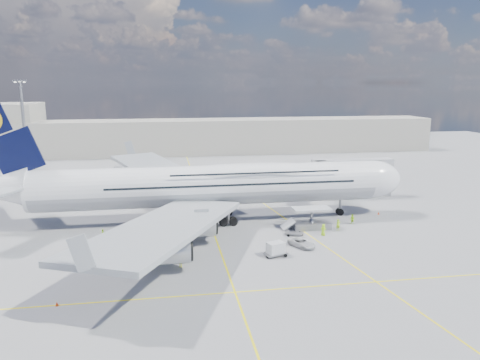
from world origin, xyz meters
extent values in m
plane|color=gray|center=(0.00, 0.00, 0.00)|extent=(300.00, 300.00, 0.00)
cube|color=#FFEC0D|center=(0.00, 0.00, 0.01)|extent=(0.25, 220.00, 0.01)
cube|color=#FFEC0D|center=(0.00, -20.00, 0.01)|extent=(120.00, 0.25, 0.01)
cube|color=#FFEC0D|center=(14.00, 10.00, 0.01)|extent=(14.16, 99.06, 0.01)
cylinder|color=white|center=(0.00, 10.00, 6.80)|extent=(62.00, 7.20, 7.20)
cylinder|color=#9EA0A5|center=(0.00, 10.00, 6.65)|extent=(60.76, 7.13, 7.13)
ellipsoid|color=white|center=(8.00, 10.00, 8.78)|extent=(36.00, 6.84, 3.76)
ellipsoid|color=white|center=(31.00, 10.00, 6.80)|extent=(11.52, 7.20, 7.20)
ellipsoid|color=black|center=(34.24, 10.00, 7.40)|extent=(3.84, 4.16, 1.44)
cube|color=black|center=(-33.50, 10.00, 16.40)|extent=(11.02, 0.46, 14.61)
cube|color=#999EA3|center=(-8.00, 30.00, 5.60)|extent=(25.49, 39.15, 3.35)
cube|color=#999EA3|center=(-8.00, -10.00, 5.60)|extent=(25.49, 39.15, 3.35)
cylinder|color=#B7BABF|center=(-3.00, 22.50, 3.20)|extent=(5.20, 3.50, 3.50)
cylinder|color=#B7BABF|center=(-7.50, 33.00, 3.20)|extent=(5.20, 3.50, 3.50)
cylinder|color=#B7BABF|center=(-3.00, -2.50, 3.20)|extent=(5.20, 3.50, 3.50)
cylinder|color=#B7BABF|center=(-7.50, -13.00, 3.20)|extent=(5.20, 3.50, 3.50)
cylinder|color=gray|center=(25.00, 10.00, 2.20)|extent=(0.44, 0.44, 3.80)
cylinder|color=black|center=(25.00, 10.00, 0.65)|extent=(1.30, 0.90, 1.30)
cylinder|color=gray|center=(0.00, 10.00, 2.20)|extent=(0.56, 0.56, 3.80)
cylinder|color=black|center=(0.00, 13.20, 0.75)|extent=(1.50, 0.90, 1.50)
cube|color=#B7B7BC|center=(25.00, 18.60, 7.10)|extent=(3.00, 10.00, 2.60)
cube|color=#B7B7BC|center=(33.00, 23.60, 7.10)|extent=(18.00, 3.00, 2.60)
cylinder|color=gray|center=(27.00, 21.60, 3.55)|extent=(0.80, 0.80, 7.10)
cylinder|color=black|center=(27.00, 21.60, 0.45)|extent=(0.90, 0.80, 0.90)
cylinder|color=gray|center=(41.00, 23.60, 3.55)|extent=(1.00, 1.00, 7.10)
cube|color=gray|center=(41.00, 23.60, 0.40)|extent=(2.00, 2.00, 0.80)
cylinder|color=#B7B7BC|center=(25.00, 14.80, 7.10)|extent=(3.60, 3.60, 2.80)
cube|color=silver|center=(17.00, 2.90, 3.50)|extent=(6.50, 3.20, 0.35)
cube|color=gray|center=(17.00, 2.90, 0.55)|extent=(6.50, 3.20, 1.10)
cube|color=gray|center=(17.00, 2.90, 2.05)|extent=(0.22, 1.99, 3.00)
cylinder|color=black|center=(14.40, 1.70, 0.35)|extent=(0.70, 0.30, 0.70)
cube|color=silver|center=(12.80, 2.90, 1.00)|extent=(2.16, 2.60, 1.60)
cylinder|color=gray|center=(-40.00, 45.00, 12.50)|extent=(0.70, 0.70, 25.00)
cube|color=gray|center=(-40.00, 45.00, 25.20)|extent=(3.00, 0.40, 0.60)
cube|color=#B2AD9E|center=(0.00, 95.00, 6.00)|extent=(180.00, 16.00, 12.00)
cube|color=#193814|center=(40.00, 140.00, 4.00)|extent=(160.00, 6.00, 8.00)
cube|color=gray|center=(-12.57, -6.97, 0.31)|extent=(2.99, 2.16, 0.16)
cylinder|color=black|center=(-13.65, -7.51, 0.20)|extent=(0.39, 0.16, 0.39)
cylinder|color=black|center=(-11.50, -6.43, 0.20)|extent=(0.39, 0.16, 0.39)
cube|color=gray|center=(-19.32, -3.53, 0.30)|extent=(2.74, 1.65, 0.16)
cylinder|color=black|center=(-20.36, -4.05, 0.19)|extent=(0.38, 0.16, 0.38)
cylinder|color=black|center=(-18.28, -3.00, 0.19)|extent=(0.38, 0.16, 0.38)
cube|color=gray|center=(-17.47, -0.13, 0.32)|extent=(3.05, 2.20, 0.16)
cylinder|color=black|center=(-18.57, -0.68, 0.20)|extent=(0.40, 0.16, 0.40)
cylinder|color=black|center=(-16.37, 0.42, 0.20)|extent=(0.40, 0.16, 0.40)
cube|color=gray|center=(-18.28, -8.00, 0.31)|extent=(2.95, 2.12, 0.16)
cylinder|color=black|center=(-19.35, -8.53, 0.20)|extent=(0.39, 0.16, 0.39)
cylinder|color=black|center=(-17.22, -7.47, 0.20)|extent=(0.39, 0.16, 0.39)
cube|color=gray|center=(13.02, -0.32, 0.33)|extent=(3.21, 2.65, 0.17)
cylinder|color=black|center=(11.89, -0.89, 0.21)|extent=(0.42, 0.17, 0.42)
cylinder|color=black|center=(14.16, 0.25, 0.21)|extent=(0.42, 0.17, 0.42)
cube|color=gray|center=(7.73, -9.09, 0.39)|extent=(3.71, 2.77, 0.20)
cylinder|color=black|center=(6.41, -9.75, 0.24)|extent=(0.49, 0.20, 0.49)
cylinder|color=black|center=(9.06, -8.42, 0.24)|extent=(0.49, 0.20, 0.49)
cube|color=silver|center=(7.73, -9.09, 1.27)|extent=(2.84, 2.37, 1.66)
cube|color=white|center=(-11.67, -3.32, 0.73)|extent=(3.04, 1.60, 1.36)
cube|color=black|center=(-11.67, -3.32, 1.57)|extent=(1.15, 1.34, 0.52)
cylinder|color=black|center=(-12.71, -3.89, 0.34)|extent=(0.67, 0.26, 0.67)
cylinder|color=black|center=(-10.62, -2.74, 0.34)|extent=(0.67, 0.26, 0.67)
cube|color=gray|center=(-8.61, 25.82, 0.89)|extent=(6.17, 3.90, 1.78)
cube|color=white|center=(-9.23, 25.82, 2.58)|extent=(4.77, 3.49, 1.96)
cube|color=white|center=(-6.38, 25.82, 1.69)|extent=(2.18, 2.46, 1.42)
cube|color=black|center=(-5.76, 25.82, 1.87)|extent=(0.70, 1.73, 0.80)
cylinder|color=black|center=(-6.65, 24.79, 0.49)|extent=(0.98, 0.31, 0.98)
cylinder|color=black|center=(-10.57, 26.84, 0.49)|extent=(0.98, 0.31, 0.98)
cube|color=#FC450D|center=(-9.23, 25.82, 1.96)|extent=(4.82, 3.55, 0.45)
cube|color=gray|center=(-16.67, 46.65, 1.07)|extent=(7.41, 4.37, 2.15)
cube|color=white|center=(-17.42, 46.65, 3.11)|extent=(5.69, 3.98, 2.36)
cube|color=white|center=(-13.98, 46.65, 2.04)|extent=(2.53, 2.90, 1.72)
cube|color=black|center=(-13.23, 46.65, 2.25)|extent=(0.74, 2.11, 0.97)
cylinder|color=black|center=(-14.30, 45.42, 0.59)|extent=(1.18, 0.38, 1.18)
cylinder|color=black|center=(-19.03, 47.89, 0.59)|extent=(1.18, 0.38, 1.18)
imported|color=silver|center=(12.64, -5.91, 0.65)|extent=(4.11, 5.17, 1.31)
imported|color=#C1FF1A|center=(21.22, 1.05, 0.97)|extent=(0.76, 0.55, 1.95)
imported|color=#B4F219|center=(24.99, 3.92, 0.92)|extent=(1.05, 1.12, 1.84)
imported|color=#A7E217|center=(-17.96, 2.23, 0.94)|extent=(0.50, 1.12, 1.89)
imported|color=#B6FF1A|center=(17.74, -1.31, 1.00)|extent=(1.15, 1.13, 2.00)
imported|color=#E1F219|center=(-6.13, -11.00, 0.92)|extent=(1.31, 0.91, 1.85)
cone|color=#FC450D|center=(32.57, 9.20, 0.26)|extent=(0.41, 0.41, 0.52)
cube|color=#FC450D|center=(32.57, 9.20, 0.01)|extent=(0.35, 0.35, 0.03)
cone|color=#FC450D|center=(-12.62, 26.98, 0.31)|extent=(0.49, 0.49, 0.63)
cube|color=#FC450D|center=(-12.62, 26.98, 0.02)|extent=(0.43, 0.43, 0.03)
cone|color=#FC450D|center=(-15.79, 41.79, 0.31)|extent=(0.49, 0.49, 0.62)
cube|color=#FC450D|center=(-15.79, 41.79, 0.02)|extent=(0.42, 0.42, 0.03)
cone|color=#FC450D|center=(-3.98, -0.29, 0.25)|extent=(0.40, 0.40, 0.50)
cube|color=#FC450D|center=(-3.98, -0.29, 0.01)|extent=(0.34, 0.34, 0.03)
cone|color=#FC450D|center=(-20.50, -20.11, 0.24)|extent=(0.38, 0.38, 0.49)
cube|color=#FC450D|center=(-20.50, -20.11, 0.01)|extent=(0.33, 0.33, 0.03)
camera|label=1|loc=(-8.09, -71.93, 24.83)|focal=35.00mm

